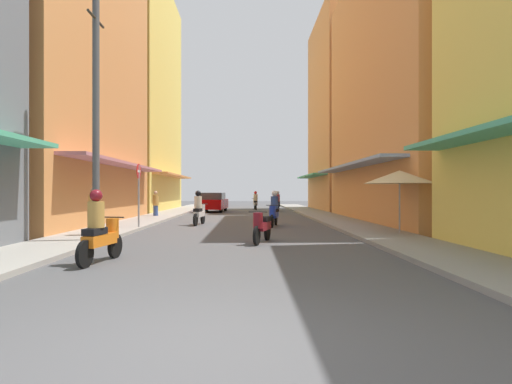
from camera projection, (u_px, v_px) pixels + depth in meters
ground_plane at (241, 221)px, 20.82m from camera, size 91.43×91.43×0.00m
sidewalk_left at (144, 220)px, 20.72m from camera, size 2.12×49.56×0.12m
sidewalk_right at (336, 220)px, 20.92m from camera, size 2.12×49.56×0.12m
building_left_mid at (49, 51)px, 19.03m from camera, size 7.05×12.99×16.24m
building_left_far at (131, 98)px, 32.36m from camera, size 7.05×12.49×17.98m
building_right_mid at (419, 90)px, 20.39m from camera, size 7.05×13.89×13.29m
building_right_far at (354, 115)px, 33.00m from camera, size 7.05×9.95×15.63m
motorbike_silver at (255, 201)px, 34.29m from camera, size 0.55×1.81×1.58m
motorbike_white at (199, 210)px, 18.62m from camera, size 0.57×1.80×1.58m
motorbike_orange at (100, 230)px, 8.71m from camera, size 0.58×1.80×1.58m
motorbike_blue at (274, 210)px, 17.88m from camera, size 0.62×1.79×1.58m
motorbike_black at (277, 202)px, 31.47m from camera, size 0.55×1.81×1.58m
motorbike_maroon at (262, 226)px, 12.09m from camera, size 0.71×1.76×0.96m
parked_car at (213, 202)px, 30.62m from camera, size 2.07×4.22×1.45m
pedestrian_foreground at (94, 213)px, 13.26m from camera, size 0.34×0.34×1.67m
pedestrian_midway at (156, 204)px, 23.81m from camera, size 0.34×0.34×1.58m
vendor_umbrella at (400, 177)px, 13.82m from camera, size 2.40×2.40×2.26m
utility_pole at (96, 119)px, 11.93m from camera, size 0.20×1.20×7.20m
street_sign_no_entry at (139, 187)px, 16.24m from camera, size 0.07×0.60×2.65m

